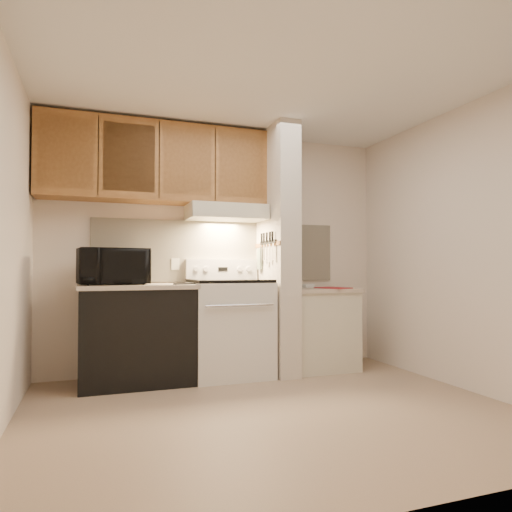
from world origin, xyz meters
name	(u,v)px	position (x,y,z in m)	size (l,w,h in m)	color
floor	(273,411)	(0.00, 0.00, 0.00)	(3.60, 3.60, 0.00)	tan
ceiling	(272,78)	(0.00, 0.00, 2.50)	(3.60, 3.60, 0.00)	white
wall_back	(220,250)	(0.00, 1.50, 1.25)	(3.60, 0.02, 2.50)	beige
wall_left	(2,237)	(-1.80, 0.00, 1.25)	(0.02, 3.00, 2.50)	beige
wall_right	(462,247)	(1.80, 0.00, 1.25)	(0.02, 3.00, 2.50)	beige
backsplash	(221,252)	(0.00, 1.49, 1.24)	(2.60, 0.02, 0.63)	#EFE2C5
range_body	(229,329)	(0.00, 1.16, 0.46)	(0.76, 0.65, 0.92)	silver
oven_window	(239,329)	(0.00, 0.84, 0.50)	(0.50, 0.01, 0.30)	black
oven_handle	(240,305)	(0.00, 0.80, 0.72)	(0.02, 0.02, 0.65)	silver
cooktop	(229,281)	(0.00, 1.16, 0.94)	(0.74, 0.64, 0.03)	black
range_backguard	(222,269)	(0.00, 1.44, 1.05)	(0.76, 0.08, 0.20)	silver
range_display	(223,269)	(0.00, 1.40, 1.05)	(0.10, 0.01, 0.04)	black
range_knob_left_outer	(196,269)	(-0.28, 1.40, 1.05)	(0.05, 0.05, 0.02)	silver
range_knob_left_inner	(206,269)	(-0.18, 1.40, 1.05)	(0.05, 0.05, 0.02)	silver
range_knob_right_inner	(240,269)	(0.18, 1.40, 1.05)	(0.05, 0.05, 0.02)	silver
range_knob_right_outer	(249,269)	(0.28, 1.40, 1.05)	(0.05, 0.05, 0.02)	silver
dishwasher_front	(137,336)	(-0.88, 1.17, 0.43)	(1.00, 0.63, 0.87)	black
left_countertop	(138,286)	(-0.88, 1.17, 0.89)	(1.04, 0.67, 0.04)	#BBAB96
spoon_rest	(185,284)	(-0.48, 0.97, 0.92)	(0.20, 0.06, 0.01)	black
teal_jar	(127,279)	(-0.96, 1.39, 0.96)	(0.09, 0.09, 0.10)	#20655E
outlet	(175,264)	(-0.48, 1.48, 1.10)	(0.08, 0.01, 0.12)	beige
microwave	(113,266)	(-1.10, 1.15, 1.07)	(0.59, 0.40, 0.33)	black
partition_pillar	(277,250)	(0.51, 1.15, 1.25)	(0.22, 0.70, 2.50)	beige
pillar_trim	(267,244)	(0.39, 1.15, 1.30)	(0.01, 0.70, 0.04)	#9A6533
knife_strip	(268,242)	(0.39, 1.10, 1.32)	(0.02, 0.42, 0.04)	black
knife_blade_a	(273,252)	(0.38, 0.93, 1.22)	(0.01, 0.04, 0.16)	silver
knife_handle_a	(272,236)	(0.38, 0.95, 1.37)	(0.02, 0.02, 0.10)	black
knife_blade_b	(270,253)	(0.38, 1.02, 1.21)	(0.01, 0.04, 0.18)	silver
knife_handle_b	(270,237)	(0.38, 1.02, 1.37)	(0.02, 0.02, 0.10)	black
knife_blade_c	(267,254)	(0.38, 1.11, 1.20)	(0.01, 0.04, 0.20)	silver
knife_handle_c	(267,237)	(0.38, 1.10, 1.37)	(0.02, 0.02, 0.10)	black
knife_blade_d	(264,252)	(0.38, 1.18, 1.22)	(0.01, 0.04, 0.16)	silver
knife_handle_d	(264,238)	(0.38, 1.19, 1.37)	(0.02, 0.02, 0.10)	black
knife_blade_e	(261,254)	(0.38, 1.27, 1.21)	(0.01, 0.04, 0.18)	silver
knife_handle_e	(262,238)	(0.38, 1.26, 1.37)	(0.02, 0.02, 0.10)	black
oven_mitt	(260,259)	(0.38, 1.32, 1.16)	(0.03, 0.09, 0.22)	slate
right_cab_base	(318,330)	(0.97, 1.15, 0.40)	(0.70, 0.60, 0.81)	beige
right_countertop	(318,290)	(0.97, 1.15, 0.83)	(0.74, 0.64, 0.04)	#BBAB96
red_folder	(333,288)	(1.07, 1.00, 0.86)	(0.24, 0.32, 0.01)	maroon
white_box	(307,286)	(0.92, 1.30, 0.87)	(0.14, 0.09, 0.04)	white
range_hood	(226,213)	(0.00, 1.28, 1.62)	(0.78, 0.44, 0.15)	beige
hood_lip	(232,215)	(0.00, 1.07, 1.58)	(0.78, 0.04, 0.06)	beige
upper_cabinets	(157,163)	(-0.69, 1.32, 2.08)	(2.18, 0.33, 0.77)	#9A6533
cab_door_a	(66,152)	(-1.51, 1.17, 2.08)	(0.46, 0.01, 0.63)	#9A6533
cab_gap_a	(98,155)	(-1.23, 1.16, 2.08)	(0.01, 0.01, 0.73)	black
cab_door_b	(129,157)	(-0.96, 1.17, 2.08)	(0.46, 0.01, 0.63)	#9A6533
cab_gap_b	(159,160)	(-0.69, 1.16, 2.08)	(0.01, 0.01, 0.73)	black
cab_door_c	(188,162)	(-0.42, 1.17, 2.08)	(0.46, 0.01, 0.63)	#9A6533
cab_gap_c	(215,164)	(-0.14, 1.16, 2.08)	(0.01, 0.01, 0.73)	black
cab_door_d	(242,166)	(0.13, 1.17, 2.08)	(0.46, 0.01, 0.63)	#9A6533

